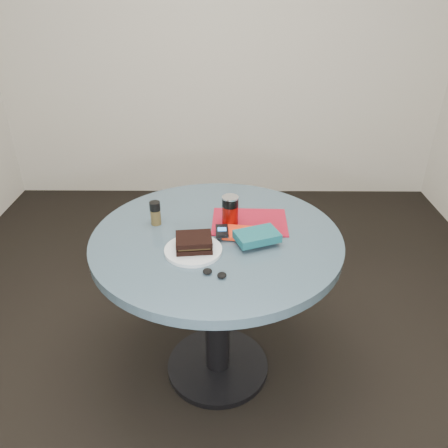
{
  "coord_description": "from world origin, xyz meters",
  "views": [
    {
      "loc": [
        0.04,
        -1.49,
        1.65
      ],
      "look_at": [
        0.03,
        0.0,
        0.8
      ],
      "focal_mm": 35.0,
      "sensor_mm": 36.0,
      "label": 1
    }
  ],
  "objects_px": {
    "table": "(217,268)",
    "novel": "(257,236)",
    "pepper_grinder": "(155,213)",
    "red_book": "(244,233)",
    "mp3_player": "(222,231)",
    "headphones": "(215,273)",
    "plate": "(193,250)",
    "soda_can": "(230,211)",
    "sandwich": "(194,242)",
    "magazine": "(249,222)"
  },
  "relations": [
    {
      "from": "red_book",
      "to": "headphones",
      "type": "distance_m",
      "value": 0.29
    },
    {
      "from": "novel",
      "to": "headphones",
      "type": "bearing_deg",
      "value": -148.68
    },
    {
      "from": "plate",
      "to": "red_book",
      "type": "height_order",
      "value": "red_book"
    },
    {
      "from": "sandwich",
      "to": "headphones",
      "type": "bearing_deg",
      "value": -62.61
    },
    {
      "from": "soda_can",
      "to": "plate",
      "type": "bearing_deg",
      "value": -123.45
    },
    {
      "from": "soda_can",
      "to": "mp3_player",
      "type": "relative_size",
      "value": 1.42
    },
    {
      "from": "table",
      "to": "plate",
      "type": "distance_m",
      "value": 0.23
    },
    {
      "from": "plate",
      "to": "red_book",
      "type": "xyz_separation_m",
      "value": [
        0.19,
        0.12,
        0.01
      ]
    },
    {
      "from": "red_book",
      "to": "novel",
      "type": "distance_m",
      "value": 0.08
    },
    {
      "from": "table",
      "to": "magazine",
      "type": "xyz_separation_m",
      "value": [
        0.14,
        0.1,
        0.17
      ]
    },
    {
      "from": "pepper_grinder",
      "to": "novel",
      "type": "distance_m",
      "value": 0.44
    },
    {
      "from": "table",
      "to": "novel",
      "type": "distance_m",
      "value": 0.26
    },
    {
      "from": "pepper_grinder",
      "to": "magazine",
      "type": "bearing_deg",
      "value": 2.1
    },
    {
      "from": "sandwich",
      "to": "soda_can",
      "type": "distance_m",
      "value": 0.25
    },
    {
      "from": "soda_can",
      "to": "pepper_grinder",
      "type": "height_order",
      "value": "soda_can"
    },
    {
      "from": "plate",
      "to": "sandwich",
      "type": "height_order",
      "value": "sandwich"
    },
    {
      "from": "novel",
      "to": "magazine",
      "type": "bearing_deg",
      "value": 75.72
    },
    {
      "from": "sandwich",
      "to": "red_book",
      "type": "bearing_deg",
      "value": 30.06
    },
    {
      "from": "magazine",
      "to": "red_book",
      "type": "height_order",
      "value": "red_book"
    },
    {
      "from": "plate",
      "to": "pepper_grinder",
      "type": "distance_m",
      "value": 0.27
    },
    {
      "from": "soda_can",
      "to": "novel",
      "type": "xyz_separation_m",
      "value": [
        0.1,
        -0.15,
        -0.03
      ]
    },
    {
      "from": "pepper_grinder",
      "to": "headphones",
      "type": "relative_size",
      "value": 1.08
    },
    {
      "from": "magazine",
      "to": "novel",
      "type": "bearing_deg",
      "value": -81.18
    },
    {
      "from": "sandwich",
      "to": "novel",
      "type": "xyz_separation_m",
      "value": [
        0.24,
        0.05,
        -0.0
      ]
    },
    {
      "from": "magazine",
      "to": "headphones",
      "type": "relative_size",
      "value": 3.31
    },
    {
      "from": "table",
      "to": "novel",
      "type": "height_order",
      "value": "novel"
    },
    {
      "from": "pepper_grinder",
      "to": "mp3_player",
      "type": "height_order",
      "value": "pepper_grinder"
    },
    {
      "from": "pepper_grinder",
      "to": "sandwich",
      "type": "bearing_deg",
      "value": -49.9
    },
    {
      "from": "magazine",
      "to": "pepper_grinder",
      "type": "bearing_deg",
      "value": -176.12
    },
    {
      "from": "table",
      "to": "sandwich",
      "type": "height_order",
      "value": "sandwich"
    },
    {
      "from": "sandwich",
      "to": "soda_can",
      "type": "height_order",
      "value": "soda_can"
    },
    {
      "from": "soda_can",
      "to": "headphones",
      "type": "height_order",
      "value": "soda_can"
    },
    {
      "from": "magazine",
      "to": "mp3_player",
      "type": "relative_size",
      "value": 3.47
    },
    {
      "from": "sandwich",
      "to": "red_book",
      "type": "distance_m",
      "value": 0.22
    },
    {
      "from": "mp3_player",
      "to": "headphones",
      "type": "distance_m",
      "value": 0.26
    },
    {
      "from": "mp3_player",
      "to": "plate",
      "type": "bearing_deg",
      "value": -133.91
    },
    {
      "from": "plate",
      "to": "novel",
      "type": "height_order",
      "value": "novel"
    },
    {
      "from": "sandwich",
      "to": "magazine",
      "type": "distance_m",
      "value": 0.31
    },
    {
      "from": "pepper_grinder",
      "to": "red_book",
      "type": "relative_size",
      "value": 0.64
    },
    {
      "from": "novel",
      "to": "mp3_player",
      "type": "height_order",
      "value": "novel"
    },
    {
      "from": "plate",
      "to": "red_book",
      "type": "bearing_deg",
      "value": 31.19
    },
    {
      "from": "soda_can",
      "to": "pepper_grinder",
      "type": "xyz_separation_m",
      "value": [
        -0.31,
        0.0,
        -0.01
      ]
    },
    {
      "from": "plate",
      "to": "magazine",
      "type": "relative_size",
      "value": 0.7
    },
    {
      "from": "sandwich",
      "to": "pepper_grinder",
      "type": "bearing_deg",
      "value": 130.1
    },
    {
      "from": "magazine",
      "to": "soda_can",
      "type": "bearing_deg",
      "value": -167.92
    },
    {
      "from": "table",
      "to": "headphones",
      "type": "height_order",
      "value": "headphones"
    },
    {
      "from": "sandwich",
      "to": "pepper_grinder",
      "type": "xyz_separation_m",
      "value": [
        -0.17,
        0.2,
        0.01
      ]
    },
    {
      "from": "soda_can",
      "to": "red_book",
      "type": "height_order",
      "value": "soda_can"
    },
    {
      "from": "magazine",
      "to": "sandwich",
      "type": "bearing_deg",
      "value": -133.1
    },
    {
      "from": "sandwich",
      "to": "mp3_player",
      "type": "xyz_separation_m",
      "value": [
        0.1,
        0.1,
        -0.01
      ]
    }
  ]
}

